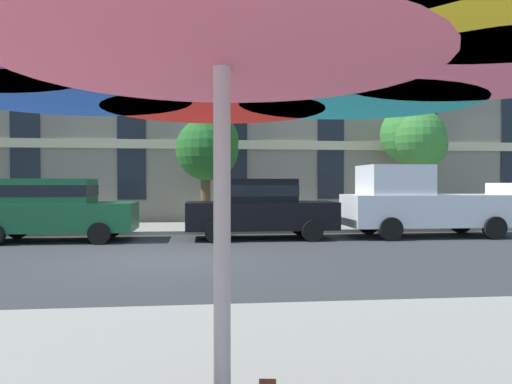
{
  "coord_description": "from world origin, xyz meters",
  "views": [
    {
      "loc": [
        0.76,
        -10.69,
        1.66
      ],
      "look_at": [
        2.29,
        3.2,
        1.4
      ],
      "focal_mm": 34.31,
      "sensor_mm": 36.0,
      "label": 1
    }
  ],
  "objects_px": {
    "street_tree_right": "(416,139)",
    "sedan_green": "(54,208)",
    "sedan_black": "(259,207)",
    "patio_umbrella": "(222,9)",
    "pickup_white": "(421,203)",
    "street_tree_middle": "(209,146)"
  },
  "relations": [
    {
      "from": "sedan_black",
      "to": "street_tree_right",
      "type": "relative_size",
      "value": 0.94
    },
    {
      "from": "sedan_green",
      "to": "sedan_black",
      "type": "xyz_separation_m",
      "value": [
        5.85,
        0.0,
        0.0
      ]
    },
    {
      "from": "sedan_green",
      "to": "patio_umbrella",
      "type": "distance_m",
      "value": 13.46
    },
    {
      "from": "sedan_green",
      "to": "patio_umbrella",
      "type": "height_order",
      "value": "patio_umbrella"
    },
    {
      "from": "street_tree_right",
      "to": "sedan_black",
      "type": "bearing_deg",
      "value": -151.1
    },
    {
      "from": "sedan_green",
      "to": "sedan_black",
      "type": "height_order",
      "value": "same"
    },
    {
      "from": "street_tree_right",
      "to": "sedan_green",
      "type": "bearing_deg",
      "value": -163.82
    },
    {
      "from": "pickup_white",
      "to": "street_tree_right",
      "type": "bearing_deg",
      "value": 67.91
    },
    {
      "from": "sedan_green",
      "to": "street_tree_middle",
      "type": "distance_m",
      "value": 5.7
    },
    {
      "from": "sedan_black",
      "to": "street_tree_right",
      "type": "bearing_deg",
      "value": 28.9
    },
    {
      "from": "sedan_black",
      "to": "street_tree_middle",
      "type": "distance_m",
      "value": 3.85
    },
    {
      "from": "sedan_green",
      "to": "street_tree_right",
      "type": "bearing_deg",
      "value": 16.18
    },
    {
      "from": "street_tree_middle",
      "to": "patio_umbrella",
      "type": "relative_size",
      "value": 1.26
    },
    {
      "from": "sedan_black",
      "to": "street_tree_right",
      "type": "xyz_separation_m",
      "value": [
        6.48,
        3.58,
        2.4
      ]
    },
    {
      "from": "sedan_black",
      "to": "pickup_white",
      "type": "height_order",
      "value": "pickup_white"
    },
    {
      "from": "sedan_green",
      "to": "street_tree_middle",
      "type": "relative_size",
      "value": 1.07
    },
    {
      "from": "street_tree_middle",
      "to": "street_tree_right",
      "type": "height_order",
      "value": "street_tree_right"
    },
    {
      "from": "patio_umbrella",
      "to": "street_tree_middle",
      "type": "bearing_deg",
      "value": 89.33
    },
    {
      "from": "pickup_white",
      "to": "street_tree_middle",
      "type": "bearing_deg",
      "value": 155.37
    },
    {
      "from": "sedan_green",
      "to": "pickup_white",
      "type": "height_order",
      "value": "pickup_white"
    },
    {
      "from": "street_tree_middle",
      "to": "patio_umbrella",
      "type": "height_order",
      "value": "street_tree_middle"
    },
    {
      "from": "pickup_white",
      "to": "street_tree_middle",
      "type": "xyz_separation_m",
      "value": [
        -6.45,
        2.96,
        1.94
      ]
    }
  ]
}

